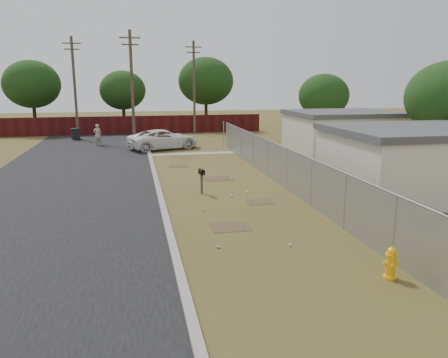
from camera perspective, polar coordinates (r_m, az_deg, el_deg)
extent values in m
plane|color=brown|center=(20.61, -0.03, -1.76)|extent=(120.00, 120.00, 0.00)
cube|color=black|center=(28.23, -18.56, 1.52)|extent=(9.00, 60.00, 0.02)
cube|color=#A39F97|center=(28.03, -9.41, 2.04)|extent=(0.25, 60.00, 0.12)
cube|color=#A39F97|center=(31.73, -4.26, 3.31)|extent=(6.20, 1.00, 0.03)
cylinder|color=gray|center=(13.40, 21.38, -6.15)|extent=(0.06, 0.06, 2.00)
cylinder|color=gray|center=(15.87, 15.54, -2.87)|extent=(0.06, 0.06, 2.00)
cylinder|color=gray|center=(18.50, 11.33, -0.49)|extent=(0.06, 0.06, 2.00)
cylinder|color=gray|center=(21.23, 8.19, 1.30)|extent=(0.06, 0.06, 2.00)
cylinder|color=gray|center=(24.02, 5.77, 2.67)|extent=(0.06, 0.06, 2.00)
cylinder|color=gray|center=(26.86, 3.85, 3.75)|extent=(0.06, 0.06, 2.00)
cylinder|color=gray|center=(29.73, 2.30, 4.62)|extent=(0.06, 0.06, 2.00)
cylinder|color=gray|center=(32.62, 1.02, 5.34)|extent=(0.06, 0.06, 2.00)
cylinder|color=gray|center=(35.53, -0.05, 5.93)|extent=(0.06, 0.06, 2.00)
cylinder|color=gray|center=(21.99, 7.39, 4.36)|extent=(0.04, 26.00, 0.04)
cube|color=gray|center=(22.15, 7.32, 1.80)|extent=(0.01, 26.00, 2.00)
cube|color=black|center=(22.31, 7.41, 0.03)|extent=(0.03, 26.00, 0.60)
cube|color=#430E12|center=(44.80, -14.29, 6.80)|extent=(30.00, 0.12, 1.80)
cylinder|color=#4F4035|center=(35.56, -11.89, 11.33)|extent=(0.24, 0.24, 9.00)
cube|color=#4F4035|center=(35.71, -12.19, 17.59)|extent=(1.60, 0.10, 0.10)
cube|color=#4F4035|center=(35.67, -12.15, 16.80)|extent=(1.30, 0.10, 0.10)
cylinder|color=#4F4035|center=(41.86, -18.90, 11.08)|extent=(0.24, 0.24, 9.00)
cube|color=#4F4035|center=(41.98, -19.29, 16.40)|extent=(1.60, 0.10, 0.10)
cube|color=#4F4035|center=(41.95, -19.24, 15.72)|extent=(1.30, 0.10, 0.10)
cylinder|color=#4F4035|center=(43.98, -3.92, 11.75)|extent=(0.24, 0.24, 9.00)
cube|color=#4F4035|center=(44.10, -4.00, 16.82)|extent=(1.60, 0.10, 0.10)
cube|color=#4F4035|center=(44.07, -3.99, 16.17)|extent=(1.30, 0.10, 0.10)
cube|color=silver|center=(22.19, 24.52, 1.83)|extent=(8.00, 6.00, 2.80)
cube|color=#444549|center=(21.99, 24.89, 5.80)|extent=(8.32, 6.24, 0.30)
cube|color=silver|center=(32.27, 15.23, 5.54)|extent=(7.00, 6.00, 2.80)
cube|color=#444549|center=(32.13, 15.39, 8.28)|extent=(7.28, 6.24, 0.30)
cylinder|color=#322216|center=(49.69, -23.48, 7.55)|extent=(0.36, 0.36, 3.30)
ellipsoid|color=black|center=(49.57, -23.81, 11.26)|extent=(5.70, 5.70, 4.84)
cylinder|color=#322216|center=(49.70, -12.94, 8.01)|extent=(0.36, 0.36, 2.86)
ellipsoid|color=black|center=(49.58, -13.10, 11.23)|extent=(4.94, 4.94, 4.20)
cylinder|color=#322216|center=(49.34, -2.35, 8.67)|extent=(0.36, 0.36, 3.52)
ellipsoid|color=black|center=(49.22, -2.39, 12.67)|extent=(6.08, 6.08, 5.17)
cylinder|color=#322216|center=(41.42, 12.72, 7.02)|extent=(0.36, 0.36, 2.64)
ellipsoid|color=black|center=(41.27, 12.89, 10.59)|extent=(4.56, 4.56, 3.88)
cylinder|color=#322216|center=(29.13, 26.76, 3.98)|extent=(0.36, 0.36, 2.86)
cylinder|color=#FFB50D|center=(12.68, 20.83, -11.86)|extent=(0.40, 0.40, 0.06)
cylinder|color=#FFB50D|center=(12.55, 20.95, -10.53)|extent=(0.28, 0.28, 0.62)
cylinder|color=#FFB50D|center=(12.44, 21.06, -9.21)|extent=(0.37, 0.37, 0.05)
sphere|color=#FFB50D|center=(12.41, 21.09, -8.85)|extent=(0.27, 0.27, 0.25)
cylinder|color=#FFB50D|center=(12.37, 21.14, -8.29)|extent=(0.05, 0.05, 0.06)
cylinder|color=#FFB50D|center=(12.46, 20.35, -10.28)|extent=(0.12, 0.13, 0.12)
cylinder|color=#FFB50D|center=(12.59, 21.60, -10.15)|extent=(0.12, 0.13, 0.12)
cylinder|color=#FFB50D|center=(12.40, 21.27, -10.47)|extent=(0.16, 0.15, 0.15)
cube|color=brown|center=(20.28, -2.94, -0.59)|extent=(0.10, 0.10, 0.98)
cube|color=black|center=(20.17, -2.96, 0.85)|extent=(0.26, 0.50, 0.18)
cylinder|color=black|center=(20.15, -2.96, 1.10)|extent=(0.26, 0.50, 0.18)
cube|color=#B1130C|center=(19.94, -2.71, 0.71)|extent=(0.03, 0.04, 0.10)
imported|color=white|center=(34.23, -7.89, 5.16)|extent=(6.00, 4.22, 1.52)
imported|color=tan|center=(37.42, -16.19, 5.59)|extent=(0.71, 0.54, 1.75)
cube|color=black|center=(41.62, -18.82, 5.53)|extent=(0.79, 0.79, 0.98)
cube|color=black|center=(41.56, -18.87, 6.23)|extent=(0.86, 0.86, 0.08)
cylinder|color=black|center=(41.44, -18.27, 5.00)|extent=(0.12, 0.21, 0.20)
cylinder|color=white|center=(14.17, 8.61, -8.49)|extent=(0.12, 0.12, 0.07)
cylinder|color=#B7B7BC|center=(17.68, -2.73, -4.08)|extent=(0.08, 0.11, 0.07)
cylinder|color=white|center=(20.59, 3.05, -1.68)|extent=(0.12, 0.11, 0.07)
cylinder|color=#B7B7BC|center=(13.85, -0.76, -8.86)|extent=(0.12, 0.11, 0.07)
cylinder|color=white|center=(23.59, 1.04, 0.18)|extent=(0.09, 0.11, 0.07)
cylinder|color=#B7B7BC|center=(19.84, 0.99, -2.21)|extent=(0.11, 0.12, 0.07)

